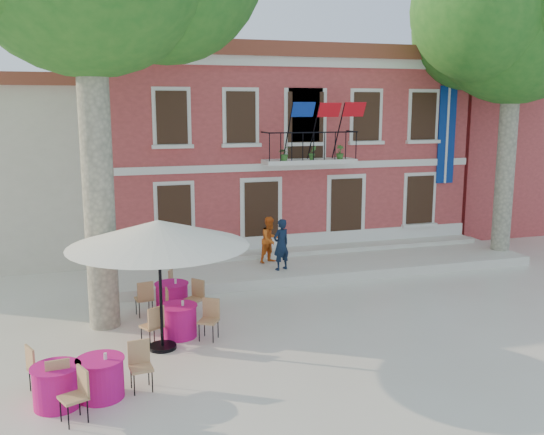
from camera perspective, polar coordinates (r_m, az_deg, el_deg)
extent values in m
plane|color=beige|center=(15.83, 3.66, -9.40)|extent=(90.00, 90.00, 0.00)
cube|color=#C64847|center=(25.07, -0.05, 6.19)|extent=(13.00, 8.00, 7.00)
cube|color=brown|center=(25.07, -0.05, 14.76)|extent=(13.50, 8.50, 0.50)
cube|color=silver|center=(21.30, 3.15, 14.43)|extent=(13.30, 0.35, 0.35)
cube|color=silver|center=(20.87, 3.54, 5.30)|extent=(3.20, 0.90, 0.15)
cube|color=black|center=(20.43, 3.97, 7.99)|extent=(3.20, 0.04, 0.04)
cube|color=navy|center=(23.70, 16.11, 7.47)|extent=(0.70, 0.05, 3.60)
cube|color=#0D2D95|center=(19.77, 1.89, 10.11)|extent=(0.76, 0.27, 0.47)
cube|color=red|center=(20.08, 4.36, 10.09)|extent=(0.76, 0.29, 0.47)
cube|color=red|center=(20.43, 6.74, 10.05)|extent=(0.76, 0.27, 0.47)
imported|color=#26591E|center=(20.23, 1.18, 6.05)|extent=(0.43, 0.37, 0.48)
imported|color=#26591E|center=(20.56, 3.84, 6.10)|extent=(0.26, 0.21, 0.48)
imported|color=#26591E|center=(20.94, 6.41, 6.14)|extent=(0.27, 0.27, 0.48)
cube|color=#C64847|center=(31.60, 20.77, 5.49)|extent=(9.00, 9.00, 6.00)
cube|color=brown|center=(31.52, 21.16, 11.29)|extent=(9.40, 9.40, 0.40)
cube|color=silver|center=(20.39, 4.57, -4.41)|extent=(14.00, 3.40, 0.30)
cylinder|color=#A59E84|center=(14.96, -16.13, 4.33)|extent=(0.74, 0.74, 7.77)
cylinder|color=#A59E84|center=(22.78, 21.16, 5.07)|extent=(0.64, 0.64, 7.02)
sphere|color=#1F591B|center=(22.88, 21.97, 16.89)|extent=(5.61, 5.61, 5.61)
cylinder|color=black|center=(14.14, -10.26, -11.88)|extent=(0.63, 0.63, 0.08)
cylinder|color=black|center=(13.71, -10.44, -6.99)|extent=(0.07, 0.07, 2.60)
cone|color=white|center=(13.37, -10.63, -1.45)|extent=(3.96, 3.96, 0.57)
imported|color=#0F1C33|center=(18.92, 0.87, -2.56)|extent=(0.69, 0.58, 1.62)
imported|color=orange|center=(19.80, -0.16, -2.10)|extent=(0.92, 0.83, 1.53)
cylinder|color=#C8125F|center=(12.01, -19.60, -14.78)|extent=(0.84, 0.84, 0.75)
cylinder|color=#C8125F|center=(11.85, -19.72, -13.09)|extent=(0.90, 0.90, 0.02)
cube|color=tan|center=(11.33, -18.21, -15.72)|extent=(0.55, 0.55, 0.95)
cube|color=tan|center=(12.62, -20.90, -13.11)|extent=(0.55, 0.55, 0.95)
cylinder|color=#C8125F|center=(12.09, -15.81, -14.39)|extent=(0.84, 0.84, 0.75)
cylinder|color=#C8125F|center=(11.93, -15.90, -12.71)|extent=(0.90, 0.90, 0.02)
cube|color=tan|center=(12.14, -12.22, -13.59)|extent=(0.46, 0.46, 0.95)
cube|color=tan|center=(12.00, -19.49, -14.27)|extent=(0.46, 0.46, 0.95)
cylinder|color=#C8125F|center=(16.39, -9.40, -7.44)|extent=(0.84, 0.84, 0.75)
cylinder|color=#C8125F|center=(16.28, -9.44, -6.15)|extent=(0.90, 0.90, 0.02)
cube|color=tan|center=(16.17, -11.97, -7.41)|extent=(0.48, 0.48, 0.95)
cube|color=tan|center=(15.88, -7.40, -7.59)|extent=(0.59, 0.59, 0.95)
cube|color=tan|center=(17.06, -8.86, -6.35)|extent=(0.54, 0.54, 0.95)
cylinder|color=#C8125F|center=(14.64, -8.78, -9.63)|extent=(0.84, 0.84, 0.75)
cylinder|color=#C8125F|center=(14.51, -8.82, -8.20)|extent=(0.90, 0.90, 0.02)
cube|color=tan|center=(14.33, -6.00, -9.58)|extent=(0.58, 0.58, 0.95)
cube|color=tan|center=(15.31, -9.11, -8.33)|extent=(0.43, 0.43, 0.95)
cube|color=tan|center=(14.21, -11.26, -9.92)|extent=(0.57, 0.57, 0.95)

